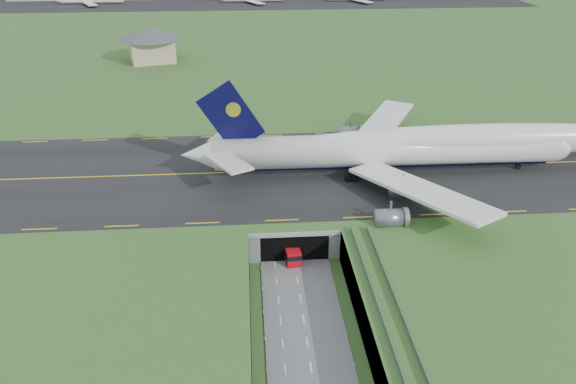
{
  "coord_description": "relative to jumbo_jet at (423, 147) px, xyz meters",
  "views": [
    {
      "loc": [
        -7.37,
        -74.57,
        55.54
      ],
      "look_at": [
        -0.27,
        20.0,
        7.69
      ],
      "focal_mm": 35.0,
      "sensor_mm": 36.0,
      "label": 1
    }
  ],
  "objects": [
    {
      "name": "trench_road",
      "position": [
        -28.47,
        -37.88,
        -11.62
      ],
      "size": [
        12.0,
        75.0,
        0.2
      ],
      "primitive_type": "cube",
      "color": "slate",
      "rests_on": "ground"
    },
    {
      "name": "tunnel_portal",
      "position": [
        -28.47,
        -13.67,
        -8.39
      ],
      "size": [
        17.0,
        22.3,
        6.0
      ],
      "color": "gray",
      "rests_on": "ground"
    },
    {
      "name": "taxiway",
      "position": [
        -28.47,
        2.62,
        -5.63
      ],
      "size": [
        800.0,
        44.0,
        0.18
      ],
      "primitive_type": "cube",
      "color": "black",
      "rests_on": "airfield_deck"
    },
    {
      "name": "jumbo_jet",
      "position": [
        0.0,
        0.0,
        0.0
      ],
      "size": [
        101.61,
        64.16,
        21.22
      ],
      "rotation": [
        0.0,
        0.0,
        -0.01
      ],
      "color": "white",
      "rests_on": "ground"
    },
    {
      "name": "shuttle_tram",
      "position": [
        -29.02,
        -21.44,
        -10.2
      ],
      "size": [
        3.21,
        6.94,
        2.76
      ],
      "rotation": [
        0.0,
        0.0,
        0.1
      ],
      "color": "red",
      "rests_on": "ground"
    },
    {
      "name": "airfield_deck",
      "position": [
        -28.47,
        -30.38,
        -8.72
      ],
      "size": [
        800.0,
        800.0,
        6.0
      ],
      "primitive_type": "cube",
      "color": "gray",
      "rests_on": "ground"
    },
    {
      "name": "ground",
      "position": [
        -28.47,
        -30.38,
        -11.72
      ],
      "size": [
        900.0,
        900.0,
        0.0
      ],
      "primitive_type": "plane",
      "color": "#396127",
      "rests_on": "ground"
    },
    {
      "name": "service_building",
      "position": [
        -69.74,
        102.72,
        1.38
      ],
      "size": [
        26.86,
        26.86,
        11.99
      ],
      "rotation": [
        0.0,
        0.0,
        0.26
      ],
      "color": "#C6AD8F",
      "rests_on": "ground"
    },
    {
      "name": "guideway",
      "position": [
        -17.47,
        -49.49,
        -6.4
      ],
      "size": [
        3.0,
        53.0,
        7.05
      ],
      "color": "#A8A8A3",
      "rests_on": "ground"
    }
  ]
}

